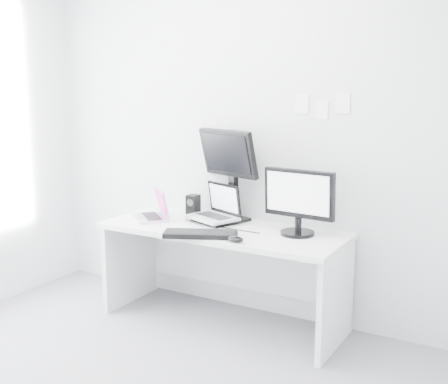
{
  "coord_description": "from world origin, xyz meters",
  "views": [
    {
      "loc": [
        2.04,
        -2.28,
        1.78
      ],
      "look_at": [
        0.02,
        1.23,
        1.0
      ],
      "focal_mm": 46.4,
      "sensor_mm": 36.0,
      "label": 1
    }
  ],
  "objects": [
    {
      "name": "back_wall",
      "position": [
        0.0,
        1.6,
        1.35
      ],
      "size": [
        3.6,
        0.0,
        3.6
      ],
      "primitive_type": "plane",
      "rotation": [
        1.57,
        0.0,
        0.0
      ],
      "color": "silver",
      "rests_on": "ground"
    },
    {
      "name": "keyboard",
      "position": [
        -0.01,
        0.97,
        0.75
      ],
      "size": [
        0.53,
        0.37,
        0.03
      ],
      "primitive_type": "cube",
      "rotation": [
        0.0,
        0.0,
        0.43
      ],
      "color": "black",
      "rests_on": "desk"
    },
    {
      "name": "rear_monitor",
      "position": [
        -0.07,
        1.49,
        1.09
      ],
      "size": [
        0.56,
        0.33,
        0.72
      ],
      "primitive_type": "cube",
      "rotation": [
        0.0,
        0.0,
        -0.3
      ],
      "color": "black",
      "rests_on": "desk"
    },
    {
      "name": "mouse",
      "position": [
        0.26,
        0.96,
        0.75
      ],
      "size": [
        0.13,
        0.09,
        0.04
      ],
      "primitive_type": "ellipsoid",
      "rotation": [
        0.0,
        0.0,
        -0.12
      ],
      "color": "black",
      "rests_on": "desk"
    },
    {
      "name": "speaker",
      "position": [
        -0.37,
        1.43,
        0.82
      ],
      "size": [
        0.1,
        0.1,
        0.18
      ],
      "primitive_type": "cube",
      "rotation": [
        0.0,
        0.0,
        0.15
      ],
      "color": "black",
      "rests_on": "desk"
    },
    {
      "name": "samsung_monitor",
      "position": [
        0.54,
        1.34,
        0.97
      ],
      "size": [
        0.53,
        0.27,
        0.47
      ],
      "primitive_type": "cube",
      "rotation": [
        0.0,
        0.0,
        -0.07
      ],
      "color": "black",
      "rests_on": "desk"
    },
    {
      "name": "wall_note_1",
      "position": [
        0.6,
        1.59,
        1.58
      ],
      "size": [
        0.09,
        0.0,
        0.13
      ],
      "primitive_type": "cube",
      "color": "white",
      "rests_on": "back_wall"
    },
    {
      "name": "dell_laptop",
      "position": [
        -0.15,
        1.34,
        0.88
      ],
      "size": [
        0.44,
        0.39,
        0.3
      ],
      "primitive_type": "cube",
      "rotation": [
        0.0,
        0.0,
        -0.37
      ],
      "color": "#ABAEB3",
      "rests_on": "desk"
    },
    {
      "name": "macbook",
      "position": [
        -0.63,
        1.2,
        0.85
      ],
      "size": [
        0.41,
        0.4,
        0.25
      ],
      "primitive_type": "cube",
      "rotation": [
        0.0,
        0.0,
        -0.72
      ],
      "color": "#B7B8BC",
      "rests_on": "desk"
    },
    {
      "name": "wall_note_2",
      "position": [
        0.75,
        1.59,
        1.63
      ],
      "size": [
        0.1,
        0.0,
        0.14
      ],
      "primitive_type": "cube",
      "color": "white",
      "rests_on": "back_wall"
    },
    {
      "name": "wall_note_0",
      "position": [
        0.45,
        1.59,
        1.62
      ],
      "size": [
        0.1,
        0.0,
        0.14
      ],
      "primitive_type": "cube",
      "color": "white",
      "rests_on": "back_wall"
    },
    {
      "name": "desk",
      "position": [
        0.0,
        1.25,
        0.36
      ],
      "size": [
        1.8,
        0.7,
        0.73
      ],
      "primitive_type": "cube",
      "color": "white",
      "rests_on": "ground"
    }
  ]
}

